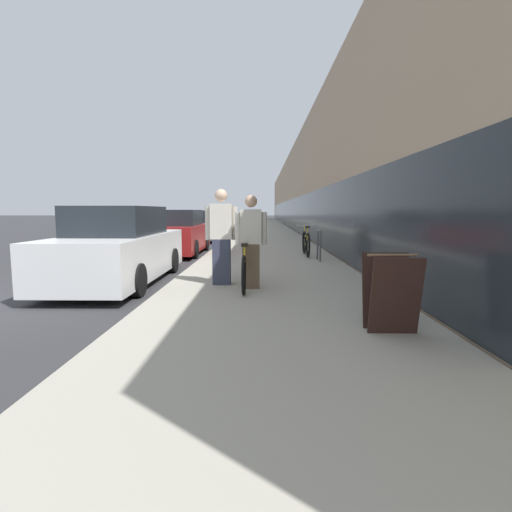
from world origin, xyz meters
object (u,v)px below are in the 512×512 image
Objects in this scene: cruiser_bike_nearest at (306,243)px; sandwich_board_sign at (391,293)px; parked_sedan_far at (204,227)px; person_bystander at (221,237)px; bike_rack_hoop at (319,242)px; vintage_roadster_curbside at (177,234)px; person_rider at (251,242)px; tandem_bicycle at (246,266)px; parked_sedan_curbside at (120,248)px.

cruiser_bike_nearest reaches higher than sandwich_board_sign.
person_bystander is at bearing -80.33° from parked_sedan_far.
vintage_roadster_curbside reaches higher than bike_rack_hoop.
tandem_bicycle is at bearing 108.18° from person_rider.
parked_sedan_far reaches higher than tandem_bicycle.
person_bystander reaches higher than cruiser_bike_nearest.
parked_sedan_curbside is 1.10× the size of vintage_roadster_curbside.
tandem_bicycle is 0.55× the size of parked_sedan_far.
vintage_roadster_curbside is (-2.76, 6.74, -0.26)m from person_rider.
person_bystander is (-0.56, 0.37, 0.06)m from person_rider.
person_rider is 3.06m from sandwich_board_sign.
person_rider is 0.67m from person_bystander.
person_bystander is 5.26m from cruiser_bike_nearest.
vintage_roadster_curbside is at bearing 115.52° from sandwich_board_sign.
tandem_bicycle is 12.97m from parked_sedan_far.
sandwich_board_sign is 5.84m from parked_sedan_curbside.
cruiser_bike_nearest is (-0.23, 1.14, -0.12)m from bike_rack_hoop.
tandem_bicycle is 0.58m from person_rider.
parked_sedan_far is at bearing 89.68° from vintage_roadster_curbside.
parked_sedan_curbside is (-4.46, 3.76, 0.14)m from sandwich_board_sign.
vintage_roadster_curbside is at bearing 149.06° from bike_rack_hoop.
parked_sedan_far is at bearing 99.67° from person_bystander.
sandwich_board_sign is (0.12, -7.70, 0.06)m from cruiser_bike_nearest.
parked_sedan_curbside is 5.51m from vintage_roadster_curbside.
tandem_bicycle is at bearing -6.10° from person_bystander.
sandwich_board_sign is 0.19× the size of parked_sedan_curbside.
parked_sedan_curbside is at bearing 139.87° from sandwich_board_sign.
person_rider is 0.92× the size of cruiser_bike_nearest.
vintage_roadster_curbside reaches higher than cruiser_bike_nearest.
parked_sedan_far is at bearing 89.65° from parked_sedan_curbside.
bike_rack_hoop is at bearing 89.04° from sandwich_board_sign.
person_rider is 0.36× the size of parked_sedan_curbside.
vintage_roadster_curbside is at bearing 159.90° from cruiser_bike_nearest.
parked_sedan_far reaches higher than bike_rack_hoop.
sandwich_board_sign reaches higher than tandem_bicycle.
vintage_roadster_curbside is at bearing 89.62° from parked_sedan_curbside.
person_rider is 3.06m from parked_sedan_curbside.
parked_sedan_curbside reaches higher than vintage_roadster_curbside.
parked_sedan_curbside is 11.80m from parked_sedan_far.
person_bystander reaches higher than parked_sedan_far.
cruiser_bike_nearest is at bearing -20.10° from vintage_roadster_curbside.
tandem_bicycle is 4.16m from bike_rack_hoop.
person_rider is at bearing -78.20° from parked_sedan_far.
cruiser_bike_nearest is at bearing 42.21° from parked_sedan_curbside.
bike_rack_hoop is 0.20× the size of vintage_roadster_curbside.
person_rider is at bearing -113.93° from bike_rack_hoop.
parked_sedan_curbside reaches higher than parked_sedan_far.
bike_rack_hoop is (2.35, 3.65, -0.38)m from person_bystander.
cruiser_bike_nearest is at bearing 90.91° from sandwich_board_sign.
person_rider is 13.31m from parked_sedan_far.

